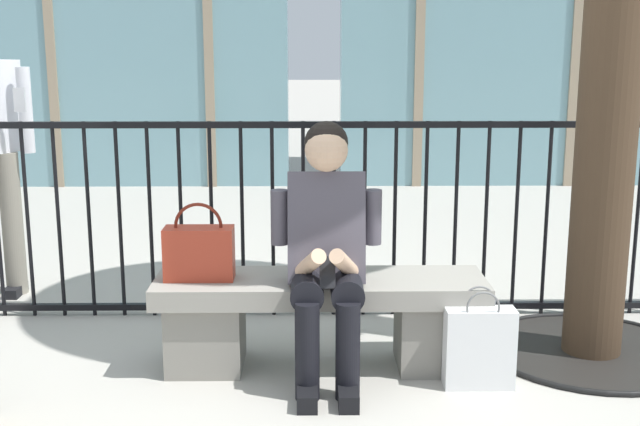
% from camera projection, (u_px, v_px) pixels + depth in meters
% --- Properties ---
extents(ground_plane, '(60.00, 60.00, 0.00)m').
position_uv_depth(ground_plane, '(320.00, 365.00, 4.00)').
color(ground_plane, '#B2ADA3').
extents(stone_bench, '(1.60, 0.44, 0.45)m').
position_uv_depth(stone_bench, '(320.00, 313.00, 3.94)').
color(stone_bench, gray).
rests_on(stone_bench, ground).
extents(seated_person_with_phone, '(0.52, 0.66, 1.21)m').
position_uv_depth(seated_person_with_phone, '(327.00, 244.00, 3.73)').
color(seated_person_with_phone, black).
rests_on(seated_person_with_phone, ground).
extents(handbag_on_bench, '(0.33, 0.14, 0.37)m').
position_uv_depth(handbag_on_bench, '(199.00, 252.00, 3.86)').
color(handbag_on_bench, '#B23823').
rests_on(handbag_on_bench, stone_bench).
extents(shopping_bag, '(0.32, 0.12, 0.47)m').
position_uv_depth(shopping_bag, '(479.00, 347.00, 3.71)').
color(shopping_bag, white).
rests_on(shopping_bag, ground).
extents(plaza_railing, '(10.00, 0.04, 1.13)m').
position_uv_depth(plaza_railing, '(319.00, 219.00, 4.62)').
color(plaza_railing, black).
rests_on(plaza_railing, ground).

